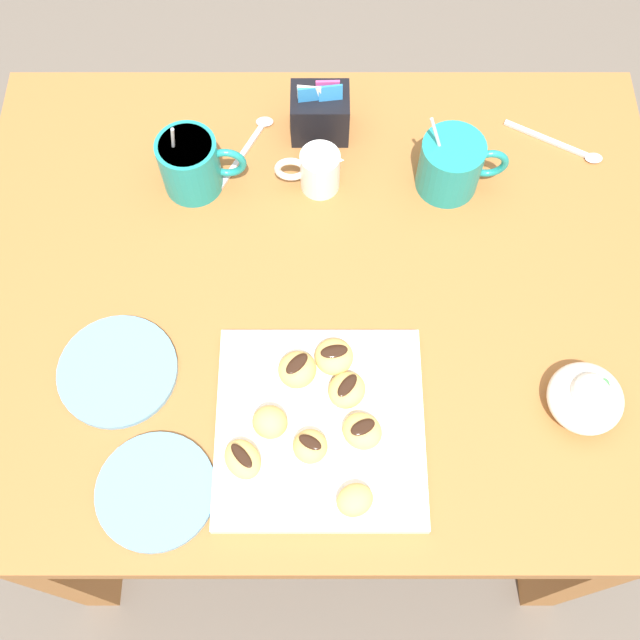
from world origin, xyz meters
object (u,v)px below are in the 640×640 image
(sugar_caddy, at_px, (321,113))
(ice_cream_bowl, at_px, (586,397))
(beignet_6, at_px, (297,370))
(cream_pitcher_white, at_px, (316,169))
(beignet_0, at_px, (362,431))
(saucer_sky_right, at_px, (156,491))
(beignet_1, at_px, (310,446))
(coffee_mug_teal_left, at_px, (191,163))
(beignet_3, at_px, (355,500))
(saucer_sky_left, at_px, (118,371))
(pastry_plate_square, at_px, (320,427))
(beignet_2, at_px, (334,357))
(beignet_7, at_px, (243,459))
(coffee_mug_teal_right, at_px, (452,164))
(beignet_4, at_px, (270,422))
(dining_table, at_px, (320,324))
(beignet_5, at_px, (347,390))

(sugar_caddy, relative_size, ice_cream_bowl, 1.05)
(ice_cream_bowl, relative_size, beignet_6, 1.93)
(cream_pitcher_white, bearing_deg, beignet_0, -81.53)
(saucer_sky_right, bearing_deg, beignet_1, 14.46)
(coffee_mug_teal_left, xyz_separation_m, sugar_caddy, (0.19, 0.10, -0.01))
(saucer_sky_right, bearing_deg, beignet_3, -3.72)
(saucer_sky_left, bearing_deg, cream_pitcher_white, 48.80)
(pastry_plate_square, height_order, beignet_3, beignet_3)
(beignet_2, height_order, beignet_6, beignet_6)
(saucer_sky_left, distance_m, beignet_2, 0.30)
(beignet_0, distance_m, beignet_7, 0.16)
(beignet_0, bearing_deg, pastry_plate_square, 167.00)
(coffee_mug_teal_right, xyz_separation_m, beignet_4, (-0.26, -0.40, -0.01))
(coffee_mug_teal_left, distance_m, coffee_mug_teal_right, 0.39)
(cream_pitcher_white, relative_size, saucer_sky_left, 0.64)
(beignet_7, bearing_deg, ice_cream_bowl, 10.43)
(beignet_1, relative_size, beignet_2, 0.85)
(beignet_4, bearing_deg, ice_cream_bowl, 4.83)
(pastry_plate_square, height_order, coffee_mug_teal_left, coffee_mug_teal_left)
(pastry_plate_square, xyz_separation_m, beignet_3, (0.04, -0.10, 0.02))
(ice_cream_bowl, xyz_separation_m, beignet_4, (-0.41, -0.04, 0.00))
(saucer_sky_right, height_order, beignet_1, beignet_1)
(saucer_sky_right, height_order, beignet_7, beignet_7)
(coffee_mug_teal_right, relative_size, saucer_sky_right, 0.90)
(dining_table, xyz_separation_m, pastry_plate_square, (-0.00, -0.21, 0.14))
(beignet_0, relative_size, beignet_4, 1.14)
(dining_table, bearing_deg, beignet_2, -81.45)
(beignet_2, height_order, beignet_3, beignet_2)
(sugar_caddy, distance_m, ice_cream_bowl, 0.58)
(coffee_mug_teal_left, bearing_deg, ice_cream_bowl, -33.64)
(saucer_sky_right, xyz_separation_m, beignet_3, (0.25, -0.02, 0.03))
(coffee_mug_teal_left, bearing_deg, beignet_0, -58.75)
(beignet_4, bearing_deg, pastry_plate_square, 1.99)
(beignet_4, height_order, beignet_5, beignet_4)
(beignet_2, height_order, beignet_7, beignet_2)
(beignet_5, relative_size, beignet_7, 0.94)
(saucer_sky_right, bearing_deg, sugar_caddy, 69.95)
(saucer_sky_left, bearing_deg, pastry_plate_square, -16.15)
(coffee_mug_teal_left, relative_size, beignet_3, 3.12)
(beignet_4, xyz_separation_m, beignet_7, (-0.03, -0.05, -0.00))
(sugar_caddy, xyz_separation_m, beignet_4, (-0.07, -0.50, -0.01))
(saucer_sky_right, relative_size, beignet_5, 2.96)
(pastry_plate_square, xyz_separation_m, saucer_sky_left, (-0.28, 0.08, -0.00))
(beignet_3, distance_m, beignet_5, 0.14)
(ice_cream_bowl, bearing_deg, beignet_3, -156.40)
(dining_table, height_order, saucer_sky_right, saucer_sky_right)
(saucer_sky_right, xyz_separation_m, beignet_5, (0.25, 0.13, 0.03))
(dining_table, distance_m, saucer_sky_right, 0.39)
(beignet_2, height_order, beignet_5, beignet_2)
(coffee_mug_teal_right, bearing_deg, coffee_mug_teal_left, -180.00)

